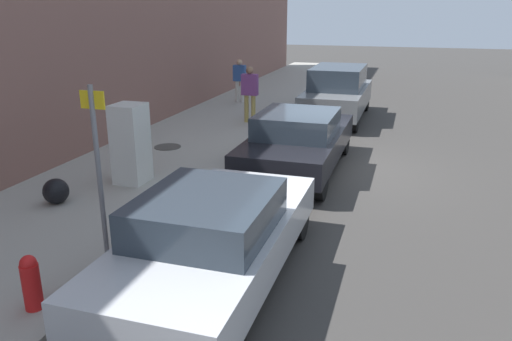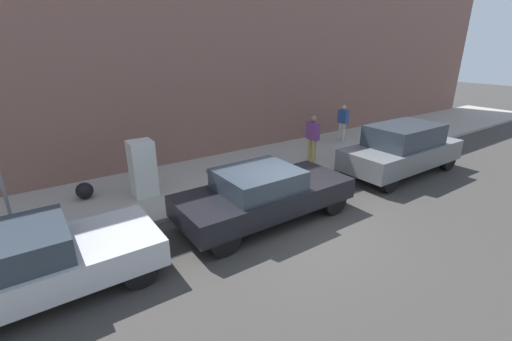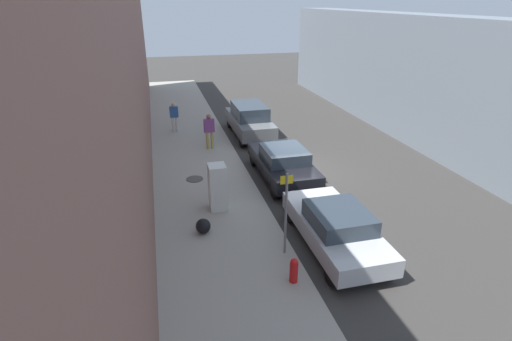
{
  "view_description": "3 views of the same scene",
  "coord_description": "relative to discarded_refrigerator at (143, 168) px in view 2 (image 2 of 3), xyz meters",
  "views": [
    {
      "loc": [
        1.58,
        -11.28,
        3.63
      ],
      "look_at": [
        -0.7,
        -3.92,
        1.1
      ],
      "focal_mm": 35.0,
      "sensor_mm": 36.0,
      "label": 1
    },
    {
      "loc": [
        5.67,
        -5.2,
        4.33
      ],
      "look_at": [
        -1.64,
        -0.08,
        1.03
      ],
      "focal_mm": 24.0,
      "sensor_mm": 36.0,
      "label": 2
    },
    {
      "loc": [
        -5.62,
        -15.08,
        7.02
      ],
      "look_at": [
        -2.08,
        -1.11,
        0.79
      ],
      "focal_mm": 28.0,
      "sensor_mm": 36.0,
      "label": 3
    }
  ],
  "objects": [
    {
      "name": "discarded_refrigerator",
      "position": [
        0.0,
        0.0,
        0.0
      ],
      "size": [
        0.6,
        0.68,
        1.65
      ],
      "color": "silver",
      "rests_on": "sidewalk_slab"
    },
    {
      "name": "parked_sedan_silver",
      "position": [
        3.07,
        -3.1,
        -0.25
      ],
      "size": [
        1.85,
        4.51,
        1.37
      ],
      "color": "silver",
      "rests_on": "ground"
    },
    {
      "name": "street_sign_post",
      "position": [
        1.45,
        -3.19,
        0.6
      ],
      "size": [
        0.36,
        0.07,
        2.55
      ],
      "color": "slate",
      "rests_on": "sidewalk_slab"
    },
    {
      "name": "building_facade_near",
      "position": [
        -3.07,
        2.55,
        3.5
      ],
      "size": [
        1.67,
        39.6,
        8.9
      ],
      "primitive_type": "cube",
      "color": "#7F564C",
      "rests_on": "ground"
    },
    {
      "name": "parked_sedan_dark",
      "position": [
        3.07,
        2.11,
        -0.2
      ],
      "size": [
        1.89,
        4.64,
        1.42
      ],
      "color": "black",
      "rests_on": "ground"
    },
    {
      "name": "sidewalk_slab",
      "position": [
        -0.24,
        2.55,
        -0.89
      ],
      "size": [
        3.99,
        44.0,
        0.13
      ],
      "primitive_type": "cube",
      "color": "#9E998E",
      "rests_on": "ground"
    },
    {
      "name": "ground_plane",
      "position": [
        3.84,
        2.55,
        -0.95
      ],
      "size": [
        80.0,
        80.0,
        0.0
      ],
      "primitive_type": "plane",
      "color": "#383533"
    },
    {
      "name": "pedestrian_walking_far",
      "position": [
        0.59,
        6.17,
        0.21
      ],
      "size": [
        0.51,
        0.24,
        1.76
      ],
      "rotation": [
        0.0,
        0.0,
        0.3
      ],
      "color": "#A8934C",
      "rests_on": "sidewalk_slab"
    },
    {
      "name": "pedestrian_standing_near",
      "position": [
        -0.91,
        9.51,
        0.11
      ],
      "size": [
        0.47,
        0.22,
        1.63
      ],
      "rotation": [
        0.0,
        0.0,
        0.95
      ],
      "color": "beige",
      "rests_on": "sidewalk_slab"
    },
    {
      "name": "trash_bag",
      "position": [
        -0.73,
        -1.52,
        -0.58
      ],
      "size": [
        0.48,
        0.48,
        0.48
      ],
      "primitive_type": "sphere",
      "color": "black",
      "rests_on": "sidewalk_slab"
    },
    {
      "name": "parked_suv_gray",
      "position": [
        3.07,
        8.08,
        -0.04
      ],
      "size": [
        1.85,
        4.71,
        1.76
      ],
      "color": "slate",
      "rests_on": "ground"
    },
    {
      "name": "manhole_cover",
      "position": [
        -0.56,
        2.67,
        -0.82
      ],
      "size": [
        0.7,
        0.7,
        0.02
      ],
      "primitive_type": "cylinder",
      "color": "#47443F",
      "rests_on": "sidewalk_slab"
    }
  ]
}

